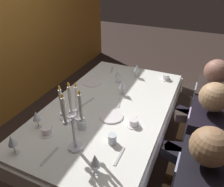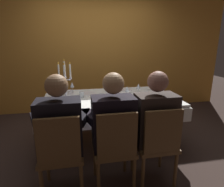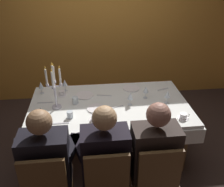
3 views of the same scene
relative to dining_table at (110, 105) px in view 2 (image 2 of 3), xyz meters
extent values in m
plane|color=#382A25|center=(0.00, 0.00, -0.62)|extent=(12.00, 12.00, 0.00)
cube|color=#C98331|center=(0.00, 1.66, 0.73)|extent=(6.00, 0.12, 2.70)
cube|color=white|center=(0.00, 0.00, 0.10)|extent=(1.90, 1.10, 0.04)
cube|color=white|center=(0.00, 0.00, -0.01)|extent=(1.94, 1.14, 0.18)
cylinder|color=brown|center=(-0.83, -0.43, -0.27)|extent=(0.07, 0.07, 0.70)
cylinder|color=brown|center=(0.83, -0.43, -0.27)|extent=(0.07, 0.07, 0.70)
cylinder|color=brown|center=(-0.83, 0.43, -0.27)|extent=(0.07, 0.07, 0.70)
cylinder|color=brown|center=(0.83, 0.43, -0.27)|extent=(0.07, 0.07, 0.70)
cylinder|color=silver|center=(-0.62, -0.02, 0.13)|extent=(0.11, 0.11, 0.02)
cylinder|color=silver|center=(-0.62, -0.02, 0.28)|extent=(0.02, 0.02, 0.28)
cylinder|color=silver|center=(-0.62, -0.02, 0.46)|extent=(0.04, 0.04, 0.02)
cylinder|color=white|center=(-0.62, -0.02, 0.56)|extent=(0.02, 0.02, 0.18)
ellipsoid|color=yellow|center=(-0.62, -0.02, 0.67)|extent=(0.02, 0.02, 0.03)
cylinder|color=silver|center=(-0.58, -0.02, 0.40)|extent=(0.07, 0.01, 0.01)
cylinder|color=silver|center=(-0.55, -0.02, 0.42)|extent=(0.04, 0.04, 0.02)
cylinder|color=white|center=(-0.55, -0.02, 0.52)|extent=(0.02, 0.02, 0.18)
ellipsoid|color=yellow|center=(-0.55, -0.02, 0.63)|extent=(0.02, 0.02, 0.03)
cylinder|color=silver|center=(-0.62, 0.02, 0.40)|extent=(0.01, 0.07, 0.01)
cylinder|color=silver|center=(-0.62, 0.06, 0.42)|extent=(0.04, 0.04, 0.02)
cylinder|color=white|center=(-0.62, 0.06, 0.52)|extent=(0.02, 0.02, 0.18)
ellipsoid|color=yellow|center=(-0.62, 0.06, 0.63)|extent=(0.02, 0.02, 0.03)
cylinder|color=silver|center=(-0.66, -0.02, 0.40)|extent=(0.07, 0.01, 0.01)
cylinder|color=silver|center=(-0.70, -0.02, 0.42)|extent=(0.04, 0.04, 0.02)
cylinder|color=white|center=(-0.70, -0.02, 0.52)|extent=(0.02, 0.02, 0.18)
ellipsoid|color=yellow|center=(-0.70, -0.02, 0.63)|extent=(0.02, 0.02, 0.03)
cylinder|color=silver|center=(-0.62, -0.05, 0.40)|extent=(0.01, 0.07, 0.01)
cylinder|color=silver|center=(-0.62, -0.09, 0.42)|extent=(0.04, 0.04, 0.02)
cylinder|color=white|center=(-0.62, -0.09, 0.52)|extent=(0.02, 0.02, 0.18)
ellipsoid|color=yellow|center=(-0.62, -0.09, 0.63)|extent=(0.02, 0.02, 0.03)
cylinder|color=white|center=(-0.16, -0.10, 0.13)|extent=(0.22, 0.22, 0.01)
cylinder|color=white|center=(-0.29, 0.24, 0.13)|extent=(0.23, 0.23, 0.01)
cylinder|color=white|center=(0.33, 0.37, 0.13)|extent=(0.22, 0.22, 0.01)
cylinder|color=silver|center=(0.46, 0.10, 0.12)|extent=(0.06, 0.06, 0.00)
cylinder|color=silver|center=(0.46, 0.10, 0.16)|extent=(0.01, 0.01, 0.07)
cone|color=silver|center=(0.46, 0.10, 0.24)|extent=(0.07, 0.07, 0.08)
cylinder|color=silver|center=(0.24, -0.04, 0.12)|extent=(0.06, 0.06, 0.00)
cylinder|color=silver|center=(0.24, -0.04, 0.16)|extent=(0.01, 0.01, 0.07)
cone|color=silver|center=(0.24, -0.04, 0.24)|extent=(0.07, 0.07, 0.08)
cylinder|color=maroon|center=(0.24, -0.04, 0.22)|extent=(0.04, 0.04, 0.03)
cylinder|color=silver|center=(0.69, -0.05, 0.12)|extent=(0.06, 0.06, 0.00)
cylinder|color=silver|center=(0.69, -0.05, 0.16)|extent=(0.01, 0.01, 0.07)
cone|color=silver|center=(0.69, -0.05, 0.24)|extent=(0.07, 0.07, 0.08)
cylinder|color=#E0D172|center=(0.69, -0.05, 0.22)|extent=(0.04, 0.04, 0.03)
cylinder|color=silver|center=(-0.85, 0.37, 0.12)|extent=(0.06, 0.06, 0.00)
cylinder|color=silver|center=(-0.85, 0.37, 0.16)|extent=(0.01, 0.01, 0.07)
cone|color=silver|center=(-0.85, 0.37, 0.24)|extent=(0.07, 0.07, 0.08)
cylinder|color=maroon|center=(-0.85, 0.37, 0.22)|extent=(0.04, 0.04, 0.03)
cylinder|color=silver|center=(-0.54, 0.41, 0.12)|extent=(0.06, 0.06, 0.00)
cylinder|color=silver|center=(-0.54, 0.41, 0.16)|extent=(0.01, 0.01, 0.07)
cone|color=silver|center=(-0.54, 0.41, 0.24)|extent=(0.07, 0.07, 0.08)
cylinder|color=silver|center=(-0.76, -0.26, 0.12)|extent=(0.06, 0.06, 0.00)
cylinder|color=silver|center=(-0.76, -0.26, 0.16)|extent=(0.01, 0.01, 0.07)
cone|color=silver|center=(-0.76, -0.26, 0.24)|extent=(0.07, 0.07, 0.08)
cylinder|color=silver|center=(-0.46, -0.24, 0.16)|extent=(0.07, 0.07, 0.08)
cylinder|color=silver|center=(-0.41, 0.06, 0.16)|extent=(0.07, 0.07, 0.09)
cylinder|color=white|center=(0.77, -0.39, 0.12)|extent=(0.12, 0.12, 0.01)
cylinder|color=white|center=(0.77, -0.39, 0.15)|extent=(0.08, 0.08, 0.05)
torus|color=white|center=(0.82, -0.39, 0.15)|extent=(0.04, 0.01, 0.04)
cylinder|color=white|center=(-0.58, 0.28, 0.12)|extent=(0.12, 0.12, 0.01)
cylinder|color=white|center=(-0.58, 0.28, 0.15)|extent=(0.08, 0.08, 0.05)
torus|color=white|center=(-0.53, 0.28, 0.15)|extent=(0.04, 0.01, 0.04)
cylinder|color=white|center=(-0.19, -0.32, 0.12)|extent=(0.12, 0.12, 0.01)
cylinder|color=white|center=(-0.19, -0.32, 0.15)|extent=(0.08, 0.08, 0.05)
torus|color=white|center=(-0.14, -0.32, 0.15)|extent=(0.04, 0.01, 0.04)
cube|color=#B7B7BC|center=(-0.77, 0.11, 0.12)|extent=(0.19, 0.02, 0.01)
cube|color=#B7B7BC|center=(0.08, -0.08, 0.12)|extent=(0.17, 0.06, 0.01)
cube|color=#B7B7BC|center=(0.75, 0.30, 0.12)|extent=(0.17, 0.07, 0.01)
cube|color=#B7B7BC|center=(-0.04, 0.21, 0.12)|extent=(0.19, 0.06, 0.01)
cube|color=#B7B7BC|center=(-0.56, -0.35, 0.12)|extent=(0.19, 0.02, 0.01)
cylinder|color=brown|center=(-0.47, -0.70, -0.41)|extent=(0.04, 0.04, 0.42)
cylinder|color=brown|center=(-0.83, -0.70, -0.41)|extent=(0.04, 0.04, 0.42)
cylinder|color=brown|center=(-0.47, -1.06, -0.41)|extent=(0.04, 0.04, 0.42)
cube|color=brown|center=(-0.65, -0.88, -0.18)|extent=(0.42, 0.42, 0.04)
cube|color=brown|center=(-0.65, -1.07, 0.06)|extent=(0.38, 0.04, 0.44)
cube|color=black|center=(-0.65, -0.88, 0.11)|extent=(0.42, 0.26, 0.54)
cube|color=#9195B2|center=(-0.65, -0.75, 0.14)|extent=(0.16, 0.01, 0.40)
sphere|color=#936B49|center=(-0.65, -0.88, 0.51)|extent=(0.21, 0.21, 0.21)
cube|color=black|center=(-0.43, -0.78, 0.15)|extent=(0.19, 0.34, 0.08)
cube|color=black|center=(-0.87, -0.78, 0.15)|extent=(0.19, 0.34, 0.08)
cylinder|color=brown|center=(0.05, -0.70, -0.41)|extent=(0.04, 0.04, 0.42)
cylinder|color=brown|center=(-0.31, -0.70, -0.41)|extent=(0.04, 0.04, 0.42)
cylinder|color=brown|center=(0.05, -1.06, -0.41)|extent=(0.04, 0.04, 0.42)
cylinder|color=brown|center=(-0.31, -1.06, -0.41)|extent=(0.04, 0.04, 0.42)
cube|color=brown|center=(-0.13, -0.88, -0.18)|extent=(0.42, 0.42, 0.04)
cube|color=brown|center=(-0.13, -1.07, 0.06)|extent=(0.38, 0.04, 0.44)
cube|color=black|center=(-0.13, -0.88, 0.11)|extent=(0.42, 0.26, 0.54)
cube|color=#BDA6D6|center=(-0.13, -0.75, 0.14)|extent=(0.16, 0.01, 0.40)
sphere|color=tan|center=(-0.13, -0.88, 0.51)|extent=(0.21, 0.21, 0.21)
cube|color=black|center=(0.09, -0.78, 0.15)|extent=(0.19, 0.34, 0.08)
cube|color=black|center=(-0.35, -0.78, 0.15)|extent=(0.19, 0.34, 0.08)
cylinder|color=brown|center=(0.51, -0.70, -0.41)|extent=(0.04, 0.04, 0.42)
cylinder|color=brown|center=(0.15, -0.70, -0.41)|extent=(0.04, 0.04, 0.42)
cylinder|color=brown|center=(0.51, -1.06, -0.41)|extent=(0.04, 0.04, 0.42)
cylinder|color=brown|center=(0.15, -1.06, -0.41)|extent=(0.04, 0.04, 0.42)
cube|color=brown|center=(0.33, -0.88, -0.18)|extent=(0.42, 0.42, 0.04)
cube|color=brown|center=(0.33, -1.07, 0.06)|extent=(0.38, 0.04, 0.44)
cube|color=#2D2420|center=(0.33, -0.88, 0.11)|extent=(0.42, 0.26, 0.54)
cube|color=#939BB1|center=(0.33, -0.75, 0.14)|extent=(0.16, 0.01, 0.40)
sphere|color=#946353|center=(0.33, -0.88, 0.51)|extent=(0.21, 0.21, 0.21)
cube|color=#2D2420|center=(0.55, -0.78, 0.15)|extent=(0.19, 0.34, 0.08)
cube|color=#2D2420|center=(0.11, -0.78, 0.15)|extent=(0.19, 0.34, 0.08)
camera|label=1|loc=(-1.59, -0.75, 1.33)|focal=34.87mm
camera|label=2|loc=(-0.46, -2.59, 0.89)|focal=30.01mm
camera|label=3|loc=(-0.25, -2.57, 1.66)|focal=39.96mm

